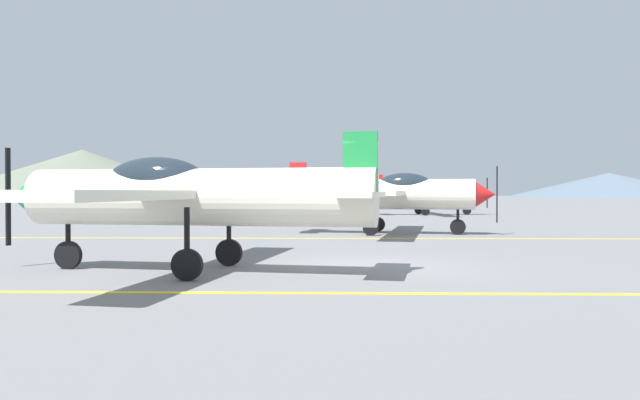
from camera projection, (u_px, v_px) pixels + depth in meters
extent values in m
plane|color=slate|center=(362.00, 268.00, 12.60)|extent=(400.00, 400.00, 0.00)
cube|color=yellow|center=(370.00, 293.00, 9.49)|extent=(80.00, 0.16, 0.01)
cube|color=yellow|center=(352.00, 238.00, 20.55)|extent=(80.00, 0.16, 0.01)
cylinder|color=silver|center=(200.00, 197.00, 11.97)|extent=(6.97, 2.21, 1.11)
cone|color=#1E8C3F|center=(26.00, 197.00, 12.68)|extent=(0.85, 1.05, 0.95)
cube|color=black|center=(8.00, 197.00, 12.75)|extent=(0.06, 0.13, 2.02)
ellipsoid|color=#1E2833|center=(156.00, 180.00, 12.13)|extent=(2.15, 1.23, 0.91)
cube|color=silver|center=(180.00, 194.00, 12.04)|extent=(2.54, 8.97, 0.16)
cube|color=silver|center=(360.00, 195.00, 11.38)|extent=(1.12, 2.71, 0.10)
cube|color=#1E8C3F|center=(360.00, 164.00, 11.37)|extent=(0.65, 0.22, 1.21)
cylinder|color=black|center=(68.00, 230.00, 12.51)|extent=(0.10, 0.10, 1.02)
cylinder|color=black|center=(68.00, 255.00, 12.52)|extent=(0.58, 0.21, 0.57)
cylinder|color=black|center=(229.00, 228.00, 13.03)|extent=(0.10, 0.10, 1.02)
cylinder|color=black|center=(229.00, 252.00, 13.04)|extent=(0.58, 0.21, 0.57)
cylinder|color=black|center=(187.00, 236.00, 10.85)|extent=(0.10, 0.10, 1.02)
cylinder|color=black|center=(187.00, 265.00, 10.85)|extent=(0.58, 0.21, 0.57)
cylinder|color=silver|center=(380.00, 194.00, 22.90)|extent=(6.97, 2.32, 1.11)
cone|color=red|center=(485.00, 194.00, 22.14)|extent=(0.87, 1.06, 0.95)
cube|color=black|center=(497.00, 194.00, 22.05)|extent=(0.06, 0.13, 2.02)
ellipsoid|color=#1E2833|center=(405.00, 185.00, 22.72)|extent=(2.15, 1.26, 0.91)
cube|color=silver|center=(391.00, 193.00, 22.82)|extent=(2.68, 8.96, 0.16)
cube|color=silver|center=(298.00, 193.00, 23.54)|extent=(1.16, 2.72, 0.10)
cube|color=red|center=(298.00, 178.00, 23.53)|extent=(0.65, 0.23, 1.21)
cylinder|color=black|center=(458.00, 213.00, 22.34)|extent=(0.10, 0.10, 1.02)
cylinder|color=black|center=(458.00, 227.00, 22.35)|extent=(0.58, 0.22, 0.57)
cylinder|color=black|center=(371.00, 213.00, 21.87)|extent=(0.10, 0.10, 1.02)
cylinder|color=black|center=(371.00, 228.00, 21.87)|extent=(0.58, 0.22, 0.57)
cylinder|color=black|center=(378.00, 211.00, 24.05)|extent=(0.10, 0.10, 1.02)
cylinder|color=black|center=(378.00, 224.00, 24.05)|extent=(0.58, 0.22, 0.57)
cylinder|color=white|center=(252.00, 193.00, 33.26)|extent=(6.96, 1.88, 1.11)
cone|color=#F2A519|center=(184.00, 193.00, 33.79)|extent=(0.81, 1.02, 0.95)
cube|color=black|center=(177.00, 193.00, 33.84)|extent=(0.05, 0.13, 2.02)
ellipsoid|color=#1E2833|center=(235.00, 187.00, 33.38)|extent=(2.11, 1.13, 0.91)
cube|color=white|center=(245.00, 192.00, 33.32)|extent=(2.11, 8.98, 0.16)
cube|color=white|center=(309.00, 192.00, 32.83)|extent=(1.00, 2.69, 0.10)
cube|color=#F2A519|center=(309.00, 182.00, 32.82)|extent=(0.65, 0.19, 1.21)
cylinder|color=black|center=(201.00, 206.00, 33.66)|extent=(0.10, 0.10, 1.02)
cylinder|color=black|center=(201.00, 215.00, 33.67)|extent=(0.58, 0.18, 0.57)
cylinder|color=black|center=(260.00, 205.00, 34.35)|extent=(0.10, 0.10, 1.02)
cylinder|color=black|center=(260.00, 214.00, 34.35)|extent=(0.58, 0.18, 0.57)
cylinder|color=black|center=(250.00, 206.00, 32.14)|extent=(0.10, 0.10, 1.02)
cylinder|color=black|center=(250.00, 216.00, 32.15)|extent=(0.58, 0.18, 0.57)
cylinder|color=silver|center=(425.00, 193.00, 41.15)|extent=(6.94, 1.53, 1.11)
cone|color=red|center=(481.00, 193.00, 41.28)|extent=(0.76, 0.99, 0.95)
cube|color=black|center=(487.00, 193.00, 41.29)|extent=(0.05, 0.12, 2.02)
ellipsoid|color=#1E2833|center=(438.00, 188.00, 41.17)|extent=(2.08, 1.03, 0.91)
cube|color=silver|center=(431.00, 192.00, 41.16)|extent=(1.65, 8.96, 0.16)
cube|color=silver|center=(378.00, 192.00, 41.03)|extent=(0.87, 2.67, 0.10)
cube|color=red|center=(378.00, 184.00, 41.03)|extent=(0.64, 0.16, 1.21)
cylinder|color=black|center=(467.00, 203.00, 41.26)|extent=(0.10, 0.10, 1.02)
cylinder|color=black|center=(467.00, 211.00, 41.26)|extent=(0.57, 0.16, 0.57)
cylinder|color=black|center=(425.00, 203.00, 40.04)|extent=(0.10, 0.10, 1.02)
cylinder|color=black|center=(425.00, 211.00, 40.04)|extent=(0.57, 0.16, 0.57)
cylinder|color=black|center=(419.00, 203.00, 42.26)|extent=(0.10, 0.10, 1.02)
cylinder|color=black|center=(419.00, 210.00, 42.27)|extent=(0.57, 0.16, 0.57)
cone|color=slate|center=(83.00, 173.00, 161.31)|extent=(70.50, 70.50, 12.48)
cone|color=slate|center=(609.00, 185.00, 167.10)|extent=(54.24, 54.24, 6.53)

